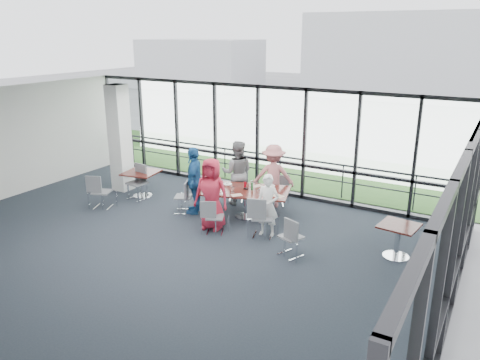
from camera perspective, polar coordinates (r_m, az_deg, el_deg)
The scene contains 41 objects.
floor at distance 10.59m, azimuth -10.95°, elevation -8.81°, with size 12.00×10.00×0.02m, color #1F2730.
ceiling at distance 9.62m, azimuth -12.06°, elevation 8.58°, with size 12.00×10.00×0.04m, color silver.
curtain_wall_back at distance 13.97m, azimuth 2.14°, elevation 5.02°, with size 12.00×0.10×3.20m, color white.
curtain_wall_right at distance 7.69m, azimuth 24.84°, elevation -7.47°, with size 0.10×10.00×3.20m, color white.
exit_door at distance 11.39m, azimuth 26.54°, elevation -2.72°, with size 0.12×1.60×2.10m, color black.
structural_column at distance 14.49m, azimuth -14.43°, elevation 4.93°, with size 0.50×0.50×3.20m, color white.
apron at distance 18.80m, azimuth 9.28°, elevation 3.02°, with size 80.00×70.00×0.02m, color slate.
grass_strip at distance 17.00m, azimuth 6.84°, elevation 1.67°, with size 80.00×5.00×0.01m, color #275020.
hangar_aux at distance 42.78m, azimuth -4.87°, elevation 14.03°, with size 10.00×6.00×4.00m, color silver.
guard_rail at distance 14.77m, azimuth 3.18°, elevation 1.29°, with size 0.06×0.06×12.00m, color #2D2D33.
main_table at distance 12.11m, azimuth 0.71°, elevation -1.67°, with size 2.48×1.81×0.75m.
side_table_left at distance 13.96m, azimuth -11.93°, elevation 0.56°, with size 1.05×1.05×0.75m.
side_table_right at distance 10.53m, azimuth 18.76°, elevation -5.88°, with size 0.85×0.85×0.75m.
diner_near_left at distance 11.37m, azimuth -3.49°, elevation -1.71°, with size 0.87×0.57×1.78m, color #A81E32.
diner_near_right at distance 11.03m, azimuth 3.40°, elevation -3.11°, with size 0.55×0.40×1.50m, color white.
diner_far_left at distance 13.00m, azimuth -0.35°, elevation 0.89°, with size 0.88×0.54×1.81m, color slate.
diner_far_right at distance 12.83m, azimuth 4.08°, elevation 0.50°, with size 1.14×0.59×1.76m, color #CF7879.
diner_end at distance 12.40m, azimuth -5.58°, elevation -0.03°, with size 1.06×0.58×1.81m, color #1C518C.
chair_main_nl at distance 11.24m, azimuth -3.08°, elevation -4.53°, with size 0.40×0.40×0.83m, color slate, non-canonical shape.
chair_main_nr at distance 11.02m, azimuth 2.84°, elevation -4.59°, with size 0.47×0.47×0.97m, color slate, non-canonical shape.
chair_main_fl at distance 13.33m, azimuth -0.52°, elevation -0.87°, with size 0.41×0.41×0.84m, color slate, non-canonical shape.
chair_main_fr at distance 13.05m, azimuth 4.51°, elevation -1.37°, with size 0.40×0.40×0.82m, color slate, non-canonical shape.
chair_main_end at distance 12.58m, azimuth -6.93°, elevation -2.03°, with size 0.43×0.43×0.89m, color slate, non-canonical shape.
chair_spare_la at distance 13.35m, azimuth -16.49°, elevation -1.39°, with size 0.45×0.45×0.93m, color slate, non-canonical shape.
chair_spare_lb at distance 13.78m, azimuth -12.43°, elevation -0.36°, with size 0.48×0.48×0.98m, color slate, non-canonical shape.
chair_spare_r at distance 10.17m, azimuth 6.24°, elevation -6.91°, with size 0.43×0.43×0.89m, color slate, non-canonical shape.
plate_nl at distance 11.83m, azimuth -2.35°, elevation -1.59°, with size 0.28×0.28×0.01m, color white.
plate_nr at distance 11.65m, azimuth 3.37°, elevation -1.92°, with size 0.28×0.28×0.01m, color white.
plate_fl at distance 12.52m, azimuth -1.55°, elevation -0.48°, with size 0.25×0.25×0.01m, color white.
plate_fr at distance 12.39m, azimuth 3.69°, elevation -0.71°, with size 0.26×0.26×0.01m, color white.
plate_end at distance 12.25m, azimuth -3.46°, elevation -0.92°, with size 0.26×0.26×0.01m, color white.
tumbler_a at distance 11.89m, azimuth -0.85°, elevation -1.15°, with size 0.07×0.07×0.14m, color white.
tumbler_b at distance 11.75m, azimuth 2.34°, elevation -1.43°, with size 0.06×0.06×0.13m, color white.
tumbler_c at distance 12.35m, azimuth 1.41°, elevation -0.41°, with size 0.08×0.08×0.15m, color white.
tumbler_d at distance 12.02m, azimuth -3.00°, elevation -0.96°, with size 0.07×0.07×0.15m, color white.
menu_a at distance 11.69m, azimuth -0.42°, elevation -1.85°, with size 0.27×0.19×0.00m, color white.
menu_b at distance 11.66m, azimuth 4.66°, elevation -1.95°, with size 0.31×0.22×0.00m, color white.
menu_c at distance 12.39m, azimuth 2.02°, elevation -0.72°, with size 0.29×0.21×0.00m, color white.
condiment_caddy at distance 12.10m, azimuth 0.72°, elevation -1.06°, with size 0.10×0.07×0.04m, color black.
ketchup_bottle at distance 12.15m, azimuth 0.63°, elevation -0.64°, with size 0.06×0.06×0.18m, color #99000E.
green_bottle at distance 12.04m, azimuth 1.48°, elevation -0.77°, with size 0.05×0.05×0.20m, color #1A662F.
Camera 1 is at (6.38, -7.05, 4.65)m, focal length 35.00 mm.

